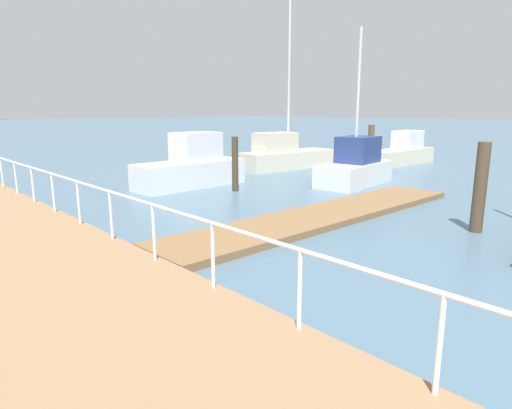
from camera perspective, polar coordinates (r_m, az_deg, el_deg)
ground_plane at (r=18.13m, az=-19.32°, el=1.60°), size 300.00×300.00×0.00m
floating_dock at (r=12.74m, az=7.81°, el=-1.68°), size 12.14×2.00×0.18m
boardwalk_railing at (r=7.43m, az=-9.86°, el=-2.63°), size 0.06×26.80×1.08m
dock_piling_0 at (r=12.62m, az=27.16°, el=1.96°), size 0.32×0.32×2.34m
dock_piling_2 at (r=17.09m, az=-2.74°, el=5.27°), size 0.25×0.25×2.12m
dock_piling_3 at (r=20.97m, az=14.66°, el=6.66°), size 0.28×0.28×2.47m
moored_boat_0 at (r=19.15m, az=12.83°, el=4.90°), size 4.28×2.27×6.36m
moored_boat_2 at (r=18.38m, az=-8.39°, el=4.87°), size 4.80×1.84×2.22m
moored_boat_4 at (r=27.46m, az=18.49°, el=6.47°), size 5.36×1.52×1.93m
moored_boat_5 at (r=23.82m, az=3.76°, el=6.53°), size 5.73×2.10×9.81m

